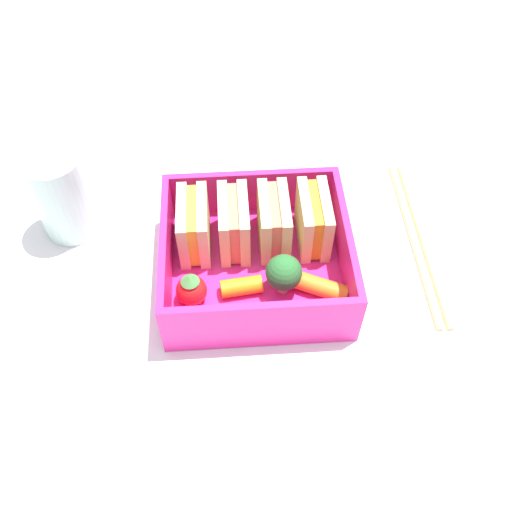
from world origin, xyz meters
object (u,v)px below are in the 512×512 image
at_px(strawberry_far_left, 191,290).
at_px(broccoli_floret, 284,273).
at_px(carrot_stick_left, 317,286).
at_px(sandwich_center_right, 313,220).
at_px(drinking_glass, 62,194).
at_px(sandwich_center_left, 234,224).
at_px(sandwich_center, 274,222).
at_px(carrot_stick_far_left, 241,286).
at_px(folded_napkin, 315,454).
at_px(sandwich_left, 194,226).
at_px(chopstick_pair, 418,239).

bearing_deg(strawberry_far_left, broccoli_floret, 3.84).
xyz_separation_m(broccoli_floret, carrot_stick_left, (0.03, -0.00, -0.02)).
bearing_deg(sandwich_center_right, drinking_glass, 169.90).
distance_m(sandwich_center_right, drinking_glass, 0.23).
bearing_deg(strawberry_far_left, sandwich_center_left, 57.55).
relative_size(sandwich_center, carrot_stick_left, 1.07).
relative_size(carrot_stick_far_left, broccoli_floret, 0.88).
relative_size(broccoli_floret, folded_napkin, 0.32).
bearing_deg(sandwich_center_left, sandwich_left, 180.00).
xyz_separation_m(sandwich_center, carrot_stick_far_left, (-0.03, -0.05, -0.02)).
bearing_deg(sandwich_center, broccoli_floret, -86.12).
xyz_separation_m(carrot_stick_left, chopstick_pair, (0.10, 0.06, -0.02)).
relative_size(broccoli_floret, carrot_stick_left, 0.74).
height_order(sandwich_center_right, carrot_stick_left, sandwich_center_right).
relative_size(carrot_stick_far_left, chopstick_pair, 0.18).
xyz_separation_m(carrot_stick_far_left, chopstick_pair, (0.17, 0.05, -0.02)).
xyz_separation_m(sandwich_left, carrot_stick_left, (0.10, -0.06, -0.02)).
xyz_separation_m(sandwich_center_right, strawberry_far_left, (-0.11, -0.06, -0.01)).
height_order(carrot_stick_far_left, folded_napkin, carrot_stick_far_left).
xyz_separation_m(sandwich_center, chopstick_pair, (0.14, -0.00, -0.03)).
height_order(sandwich_center_left, chopstick_pair, sandwich_center_left).
bearing_deg(broccoli_floret, drinking_glass, 153.79).
height_order(broccoli_floret, carrot_stick_left, broccoli_floret).
height_order(sandwich_center, drinking_glass, drinking_glass).
bearing_deg(sandwich_center, carrot_stick_far_left, -119.96).
bearing_deg(sandwich_center_left, folded_napkin, -75.58).
xyz_separation_m(sandwich_center, strawberry_far_left, (-0.07, -0.06, -0.01)).
distance_m(chopstick_pair, drinking_glass, 0.33).
relative_size(carrot_stick_left, folded_napkin, 0.44).
height_order(sandwich_left, strawberry_far_left, sandwich_left).
distance_m(sandwich_center, chopstick_pair, 0.14).
distance_m(sandwich_center_left, strawberry_far_left, 0.07).
height_order(carrot_stick_far_left, drinking_glass, drinking_glass).
xyz_separation_m(sandwich_center_right, chopstick_pair, (0.10, -0.00, -0.03)).
bearing_deg(sandwich_center_right, broccoli_floret, -119.91).
distance_m(strawberry_far_left, chopstick_pair, 0.22).
distance_m(strawberry_far_left, carrot_stick_far_left, 0.04).
distance_m(carrot_stick_far_left, carrot_stick_left, 0.06).
distance_m(sandwich_center, drinking_glass, 0.19).
bearing_deg(broccoli_floret, sandwich_left, 143.56).
xyz_separation_m(sandwich_left, strawberry_far_left, (-0.00, -0.06, -0.01)).
height_order(sandwich_center_right, strawberry_far_left, sandwich_center_right).
bearing_deg(sandwich_center_left, strawberry_far_left, -122.45).
bearing_deg(folded_napkin, broccoli_floret, 94.46).
bearing_deg(sandwich_center_left, chopstick_pair, -0.09).
relative_size(carrot_stick_far_left, carrot_stick_left, 0.65).
distance_m(sandwich_left, carrot_stick_far_left, 0.07).
height_order(sandwich_left, sandwich_center, same).
relative_size(sandwich_center_left, folded_napkin, 0.47).
distance_m(carrot_stick_far_left, folded_napkin, 0.15).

